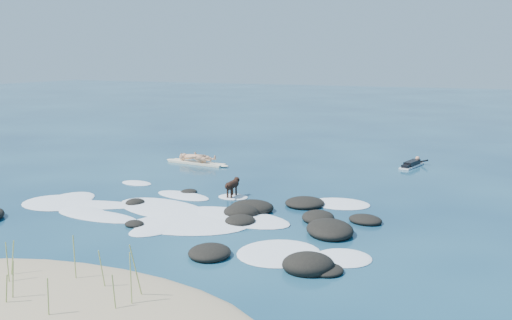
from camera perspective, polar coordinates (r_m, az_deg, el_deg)
The scene contains 8 objects.
ground at distance 18.74m, azimuth -1.46°, elevation -5.00°, with size 160.00×160.00×0.00m, color #0A2642.
sand_dune at distance 12.38m, azimuth -19.19°, elevation -13.83°, with size 9.00×4.40×0.60m, color #9E8966.
dune_grass at distance 12.20m, azimuth -18.29°, elevation -11.03°, with size 3.36×1.71×1.22m.
reef_rocks at distance 16.98m, azimuth -2.98°, elevation -6.26°, with size 12.53×7.72×0.55m.
breaking_foam at distance 18.43m, azimuth -8.66°, elevation -5.34°, with size 12.58×7.70×0.12m.
standing_surfer_rig at distance 26.65m, azimuth -5.97°, elevation 1.27°, with size 3.52×0.87×2.00m.
paddling_surfer_rig at distance 26.92m, azimuth 15.35°, elevation -0.38°, with size 1.04×2.21×0.38m.
dog at distance 20.23m, azimuth -2.36°, elevation -2.48°, with size 0.31×1.12×0.71m.
Camera 1 is at (8.09, -16.17, 4.94)m, focal length 40.00 mm.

